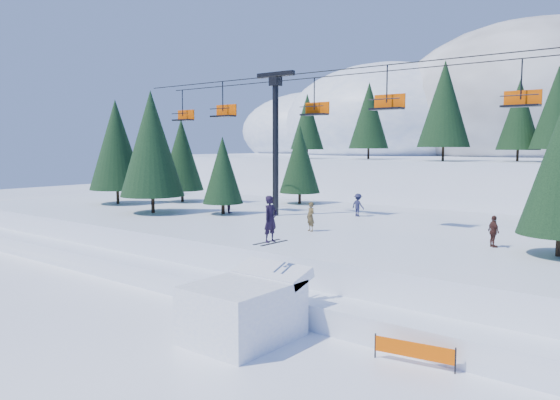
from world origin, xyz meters
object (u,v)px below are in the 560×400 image
Objects in this scene: jump_kicker at (245,307)px; chairlift at (399,117)px; banner_far at (441,344)px; banner_near at (414,350)px.

chairlift is (-1.11, 15.27, 8.05)m from jump_kicker.
jump_kicker is 17.30m from chairlift.
chairlift is 16.20× the size of banner_far.
banner_near is 0.99× the size of banner_far.
banner_near is at bearing -61.30° from chairlift.
jump_kicker is at bearing -85.84° from chairlift.
banner_near is at bearing -114.33° from banner_far.
banner_far is (6.86, 2.82, -0.73)m from jump_kicker.
chairlift is at bearing 94.16° from jump_kicker.
banner_near is (6.34, 1.67, -0.73)m from jump_kicker.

